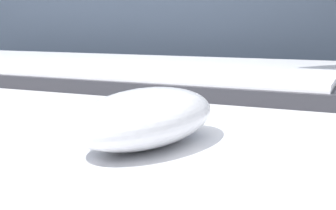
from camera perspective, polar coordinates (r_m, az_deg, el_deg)
name	(u,v)px	position (r m, az deg, el deg)	size (l,w,h in m)	color
partition_panel	(319,120)	(1.18, 17.95, -1.80)	(5.00, 0.03, 1.23)	#333D4C
computer_mouse_near	(146,117)	(0.31, -2.64, -1.49)	(0.09, 0.14, 0.04)	silver
keyboard	(162,80)	(0.56, -0.71, 3.01)	(0.42, 0.15, 0.02)	#28282D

